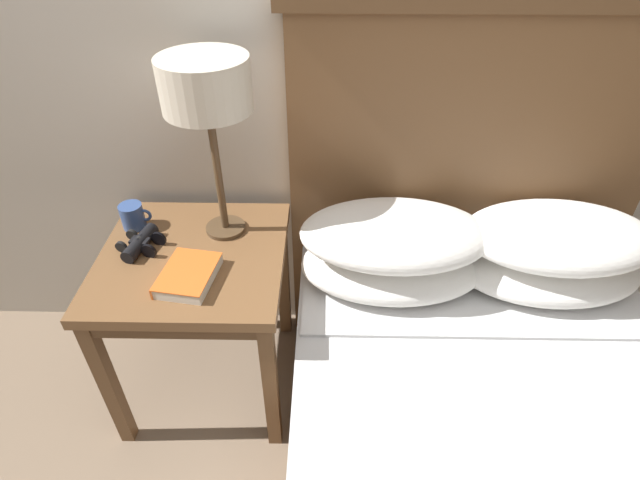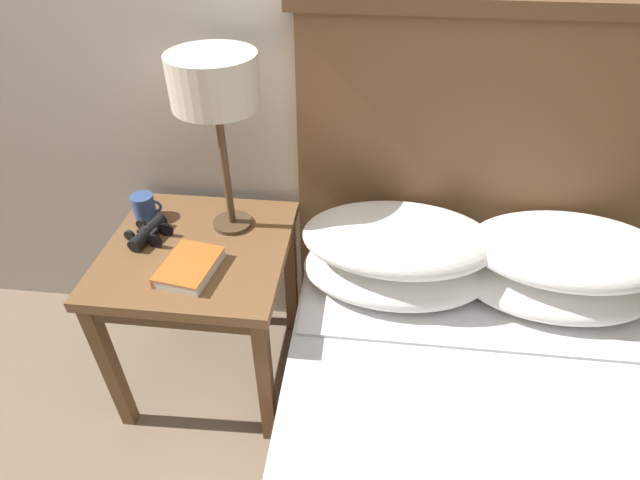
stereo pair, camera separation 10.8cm
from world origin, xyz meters
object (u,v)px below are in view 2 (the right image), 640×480
object	(u,v)px
table_lamp	(215,87)
coffee_mug	(144,206)
bed	(488,480)
nightstand	(200,266)
book_on_nightstand	(189,267)
binoculars_pair	(149,233)

from	to	relation	value
table_lamp	coffee_mug	distance (m)	0.53
bed	coffee_mug	size ratio (longest dim) A/B	18.58
nightstand	book_on_nightstand	xyz separation A→B (m)	(0.02, -0.12, 0.10)
book_on_nightstand	coffee_mug	world-z (taller)	coffee_mug
nightstand	book_on_nightstand	bearing A→B (deg)	-81.12
table_lamp	book_on_nightstand	size ratio (longest dim) A/B	2.63
book_on_nightstand	coffee_mug	xyz separation A→B (m)	(-0.24, 0.26, 0.02)
book_on_nightstand	nightstand	bearing A→B (deg)	98.88
nightstand	binoculars_pair	xyz separation A→B (m)	(-0.16, 0.03, 0.10)
binoculars_pair	coffee_mug	bearing A→B (deg)	115.86
bed	book_on_nightstand	world-z (taller)	bed
table_lamp	binoculars_pair	bearing A→B (deg)	-157.19
bed	coffee_mug	xyz separation A→B (m)	(-1.12, 0.64, 0.35)
nightstand	binoculars_pair	world-z (taller)	binoculars_pair
book_on_nightstand	table_lamp	bearing A→B (deg)	74.59
bed	book_on_nightstand	distance (m)	1.01
nightstand	bed	world-z (taller)	bed
coffee_mug	bed	bearing A→B (deg)	-29.86
binoculars_pair	coffee_mug	size ratio (longest dim) A/B	1.60
book_on_nightstand	binoculars_pair	size ratio (longest dim) A/B	1.31
table_lamp	binoculars_pair	size ratio (longest dim) A/B	3.46
nightstand	binoculars_pair	bearing A→B (deg)	170.98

